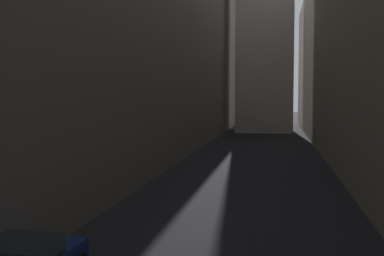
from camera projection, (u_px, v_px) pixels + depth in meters
name	position (u px, v px, depth m)	size (l,w,h in m)	color
ground_plane	(252.00, 165.00, 35.76)	(264.00, 264.00, 0.00)	black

